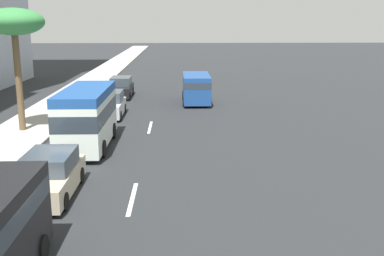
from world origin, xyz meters
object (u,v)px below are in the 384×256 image
object	(u,v)px
car_fourth	(49,176)
palm_tree	(14,24)
minibus_sixth	(87,115)
van_lead	(196,87)
car_third	(109,105)
car_second	(121,88)

from	to	relation	value
car_fourth	palm_tree	size ratio (longest dim) A/B	0.64
car_fourth	minibus_sixth	distance (m)	6.77
minibus_sixth	van_lead	bearing A→B (deg)	154.49
van_lead	palm_tree	bearing A→B (deg)	131.78
van_lead	car_fourth	distance (m)	20.52
car_third	car_fourth	xyz separation A→B (m)	(-14.50, 0.16, -0.04)
car_third	car_second	bearing A→B (deg)	-178.78
car_second	van_lead	bearing A→B (deg)	63.50
van_lead	minibus_sixth	distance (m)	14.21
car_second	palm_tree	bearing A→B (deg)	-18.73
palm_tree	car_fourth	bearing A→B (deg)	-157.02
car_second	car_third	distance (m)	8.17
car_third	minibus_sixth	size ratio (longest dim) A/B	0.66
car_fourth	palm_tree	bearing A→B (deg)	-157.02
car_third	palm_tree	size ratio (longest dim) A/B	0.61
car_third	car_fourth	size ratio (longest dim) A/B	0.95
van_lead	car_fourth	world-z (taller)	van_lead
car_second	car_third	size ratio (longest dim) A/B	1.08
car_third	minibus_sixth	xyz separation A→B (m)	(-7.79, -0.01, 0.87)
palm_tree	van_lead	bearing A→B (deg)	-48.22
minibus_sixth	palm_tree	world-z (taller)	palm_tree
car_second	minibus_sixth	bearing A→B (deg)	0.66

